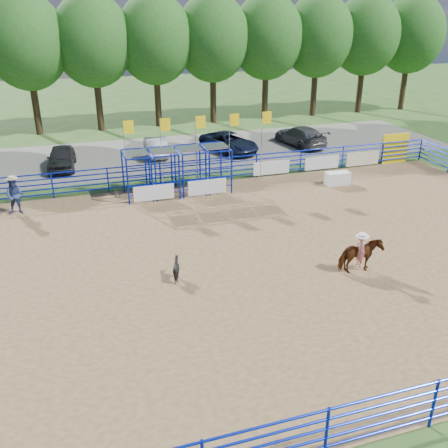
{
  "coord_description": "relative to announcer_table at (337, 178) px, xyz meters",
  "views": [
    {
      "loc": [
        -7.92,
        -17.51,
        9.91
      ],
      "look_at": [
        -1.98,
        1.0,
        1.3
      ],
      "focal_mm": 40.0,
      "sensor_mm": 36.0,
      "label": 1
    }
  ],
  "objects": [
    {
      "name": "ground",
      "position": [
        -7.1,
        -7.26,
        -0.4
      ],
      "size": [
        120.0,
        120.0,
        0.0
      ],
      "primitive_type": "plane",
      "color": "#3E6227",
      "rests_on": "ground"
    },
    {
      "name": "spectator_cowboy",
      "position": [
        -17.9,
        1.04,
        0.6
      ],
      "size": [
        1.02,
        0.85,
        1.97
      ],
      "color": "navy",
      "rests_on": "arena_dirt"
    },
    {
      "name": "chute_assembly",
      "position": [
        -9.0,
        1.58,
        0.86
      ],
      "size": [
        19.32,
        2.41,
        4.2
      ],
      "color": "#081CB0",
      "rests_on": "ground"
    },
    {
      "name": "arena_dirt",
      "position": [
        -7.1,
        -7.26,
        -0.39
      ],
      "size": [
        30.0,
        20.0,
        0.02
      ],
      "primitive_type": "cube",
      "color": "olive",
      "rests_on": "ground"
    },
    {
      "name": "car_a",
      "position": [
        -15.53,
        8.36,
        0.32
      ],
      "size": [
        2.02,
        4.3,
        1.42
      ],
      "primitive_type": "imported",
      "rotation": [
        0.0,
        0.0,
        -0.08
      ],
      "color": "black",
      "rests_on": "gravel_strip"
    },
    {
      "name": "calf",
      "position": [
        -11.59,
        -7.98,
        0.06
      ],
      "size": [
        1.04,
        1.02,
        0.87
      ],
      "primitive_type": "imported",
      "rotation": [
        0.0,
        0.0,
        2.13
      ],
      "color": "black",
      "rests_on": "arena_dirt"
    },
    {
      "name": "perimeter_fence",
      "position": [
        -7.1,
        -7.26,
        0.35
      ],
      "size": [
        30.1,
        20.1,
        1.5
      ],
      "color": "#081CB0",
      "rests_on": "ground"
    },
    {
      "name": "treeline",
      "position": [
        -7.1,
        18.74,
        7.14
      ],
      "size": [
        56.4,
        6.4,
        11.24
      ],
      "color": "#3F2B19",
      "rests_on": "ground"
    },
    {
      "name": "car_b",
      "position": [
        -9.11,
        9.55,
        0.28
      ],
      "size": [
        1.72,
        4.17,
        1.34
      ],
      "primitive_type": "imported",
      "rotation": [
        0.0,
        0.0,
        3.07
      ],
      "color": "gray",
      "rests_on": "gravel_strip"
    },
    {
      "name": "car_d",
      "position": [
        1.88,
        8.98,
        0.33
      ],
      "size": [
        2.78,
        5.23,
        1.44
      ],
      "primitive_type": "imported",
      "rotation": [
        0.0,
        0.0,
        3.3
      ],
      "color": "#4F4E51",
      "rests_on": "gravel_strip"
    },
    {
      "name": "gravel_strip",
      "position": [
        -7.1,
        9.74,
        -0.39
      ],
      "size": [
        40.0,
        10.0,
        0.01
      ],
      "primitive_type": "cube",
      "color": "slate",
      "rests_on": "ground"
    },
    {
      "name": "horse_and_rider",
      "position": [
        -4.51,
        -9.68,
        0.45
      ],
      "size": [
        1.7,
        0.78,
        2.34
      ],
      "color": "#5E3012",
      "rests_on": "arena_dirt"
    },
    {
      "name": "car_c",
      "position": [
        -3.85,
        8.85,
        0.3
      ],
      "size": [
        3.84,
        5.43,
        1.37
      ],
      "primitive_type": "imported",
      "rotation": [
        0.0,
        0.0,
        0.35
      ],
      "color": "black",
      "rests_on": "gravel_strip"
    },
    {
      "name": "announcer_table",
      "position": [
        0.0,
        0.0,
        0.0
      ],
      "size": [
        1.46,
        0.75,
        0.76
      ],
      "primitive_type": "cube",
      "rotation": [
        0.0,
        0.0,
        -0.06
      ],
      "color": "white",
      "rests_on": "arena_dirt"
    }
  ]
}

